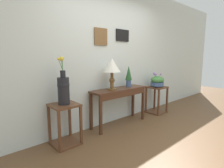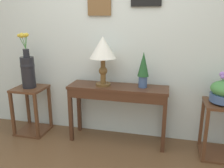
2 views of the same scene
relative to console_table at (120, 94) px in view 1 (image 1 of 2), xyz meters
The scene contains 9 objects.
ground_plane 1.45m from the console_table, 94.12° to the right, with size 12.00×12.00×0.01m, color brown.
back_wall_with_art 0.84m from the console_table, 108.16° to the left, with size 9.00×0.13×2.80m.
console_table is the anchor object (origin of this frame).
table_lamp 0.57m from the console_table, behind, with size 0.32×0.32×0.59m.
potted_plant_on_console 0.46m from the console_table, ahead, with size 0.13×0.13×0.42m.
pedestal_stand_left 1.22m from the console_table, behind, with size 0.39×0.39×0.64m.
flower_vase_tall_left 1.21m from the console_table, behind, with size 0.18×0.18×0.70m.
pedestal_stand_right 1.22m from the console_table, ahead, with size 0.39×0.39×0.64m.
planter_bowl_wide_right 1.19m from the console_table, ahead, with size 0.31×0.31×0.33m.
Camera 1 is at (-2.28, -1.13, 1.36)m, focal length 28.75 mm.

